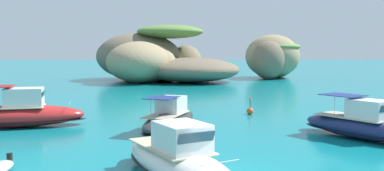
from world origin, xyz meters
The scene contains 7 objects.
islet_large centered at (-4.23, 55.67, 3.55)m, with size 30.22×26.58×9.45m.
islet_small centered at (17.16, 61.22, 3.93)m, with size 13.71×14.42×8.04m.
motorboat_charcoal centered at (-2.03, 11.36, 0.75)m, with size 4.84×7.79×2.35m.
motorboat_white centered at (-1.74, 0.65, 0.81)m, with size 5.87×8.45×2.42m.
motorboat_navy centered at (9.56, 8.10, 0.81)m, with size 6.46×8.10×2.54m.
motorboat_red centered at (-12.49, 13.22, 0.91)m, with size 9.49×4.27×2.87m.
channel_buoy centered at (4.61, 17.86, 0.34)m, with size 0.56×0.56×1.48m.
Camera 1 is at (-2.11, -16.53, 5.38)m, focal length 39.81 mm.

